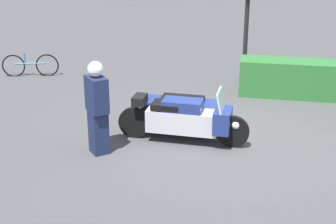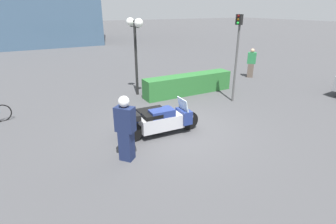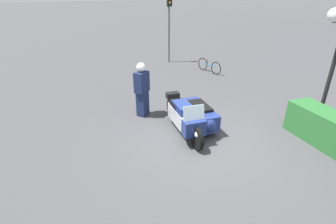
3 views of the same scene
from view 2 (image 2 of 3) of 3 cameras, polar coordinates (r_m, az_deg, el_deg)
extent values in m
plane|color=#424244|center=(9.00, 2.05, -3.65)|extent=(160.00, 160.00, 0.00)
cylinder|color=black|center=(8.84, 4.62, -1.90)|extent=(0.65, 0.13, 0.65)
cylinder|color=black|center=(8.07, -7.85, -4.46)|extent=(0.65, 0.13, 0.65)
cylinder|color=black|center=(8.82, -3.99, -2.44)|extent=(0.51, 0.12, 0.50)
cube|color=#B7B7BC|center=(8.35, -1.33, -2.34)|extent=(1.44, 0.51, 0.45)
cube|color=navy|center=(8.22, -1.35, -0.27)|extent=(0.80, 0.46, 0.24)
cube|color=black|center=(8.11, -3.42, -0.79)|extent=(0.59, 0.45, 0.12)
cube|color=navy|center=(8.66, 3.49, -0.83)|extent=(0.35, 0.62, 0.44)
cube|color=silver|center=(8.48, 3.24, 1.70)|extent=(0.14, 0.59, 0.40)
sphere|color=white|center=(8.81, 4.94, -0.94)|extent=(0.18, 0.18, 0.18)
cube|color=navy|center=(8.78, -3.62, -1.47)|extent=(1.63, 0.73, 0.50)
sphere|color=navy|center=(9.04, 0.36, -0.57)|extent=(0.47, 0.48, 0.48)
cube|color=black|center=(8.67, -3.67, 0.29)|extent=(0.91, 0.60, 0.09)
cube|color=black|center=(7.90, -7.15, -1.00)|extent=(0.26, 0.42, 0.18)
cube|color=#192347|center=(7.18, -8.98, -7.14)|extent=(0.45, 0.46, 0.85)
cube|color=#192347|center=(6.85, -9.35, -1.57)|extent=(0.55, 0.57, 0.67)
sphere|color=tan|center=(6.69, -9.58, 1.97)|extent=(0.23, 0.23, 0.23)
sphere|color=white|center=(6.67, -9.60, 2.29)|extent=(0.29, 0.29, 0.29)
cube|color=#28662D|center=(12.60, 4.45, 6.05)|extent=(4.49, 0.77, 0.92)
cylinder|color=black|center=(12.24, -6.96, 11.06)|extent=(0.12, 0.12, 3.23)
cylinder|color=black|center=(12.06, -7.29, 17.92)|extent=(0.05, 0.96, 0.05)
sphere|color=white|center=(12.50, -8.20, 18.86)|extent=(0.37, 0.37, 0.37)
sphere|color=white|center=(11.60, -6.39, 18.73)|extent=(0.37, 0.37, 0.37)
sphere|color=black|center=(12.05, -7.34, 19.01)|extent=(0.12, 0.12, 0.12)
cylinder|color=#4C4C4C|center=(11.59, 14.54, 9.89)|extent=(0.09, 0.09, 3.22)
cube|color=black|center=(11.33, 15.26, 18.85)|extent=(0.18, 0.28, 0.40)
sphere|color=#410707|center=(11.27, 15.10, 19.52)|extent=(0.11, 0.11, 0.11)
sphere|color=#462D06|center=(11.27, 15.03, 18.86)|extent=(0.11, 0.11, 0.11)
sphere|color=green|center=(11.28, 14.97, 18.20)|extent=(0.11, 0.11, 0.11)
cube|color=brown|center=(16.44, 17.48, 8.65)|extent=(0.44, 0.44, 0.81)
cube|color=#26723F|center=(16.30, 17.77, 11.13)|extent=(0.54, 0.54, 0.64)
sphere|color=tan|center=(16.24, 17.95, 12.62)|extent=(0.22, 0.22, 0.22)
torus|color=black|center=(11.23, -32.44, -0.22)|extent=(0.64, 0.20, 0.65)
camera|label=1|loc=(5.70, 90.31, 4.18)|focal=55.00mm
camera|label=3|loc=(10.50, 41.83, 17.15)|focal=28.00mm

